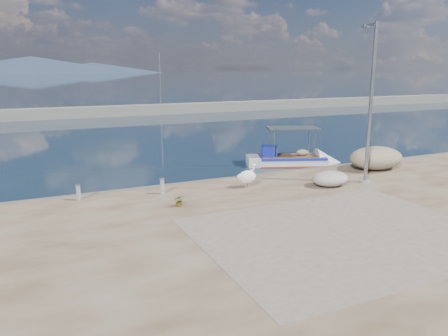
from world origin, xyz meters
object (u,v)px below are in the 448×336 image
Objects in this scene: pelican at (248,176)px; bollard_near at (162,185)px; boat_right at (290,161)px; lamp_post at (370,110)px.

pelican is 1.54× the size of bollard_near.
boat_right is at bearing 48.88° from pelican.
pelican is at bearing -116.45° from boat_right.
pelican is 6.14m from lamp_post.
boat_right is 0.81× the size of lamp_post.
boat_right is 7.88× the size of bollard_near.
bollard_near is (-3.67, 0.58, -0.11)m from pelican.
pelican is 0.16× the size of lamp_post.
lamp_post is at bearing -12.66° from bollard_near.
bollard_near is (-8.95, 2.01, -2.91)m from lamp_post.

